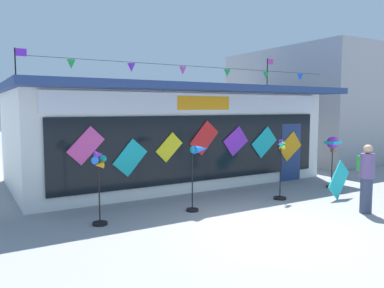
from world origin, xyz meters
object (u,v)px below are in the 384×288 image
Objects in this scene: wind_spinner_center_right at (333,147)px; display_kite_on_ground at (339,180)px; kite_shop_building at (165,133)px; wind_spinner_center_left at (281,169)px; wind_spinner_left at (199,162)px; person_near_camera at (366,177)px; wind_spinner_far_left at (99,176)px.

display_kite_on_ground is at bearing -133.85° from wind_spinner_center_right.
wind_spinner_center_left is at bearing -73.36° from kite_shop_building.
wind_spinner_left is 1.67× the size of display_kite_on_ground.
kite_shop_building is 5.66m from wind_spinner_center_right.
wind_spinner_center_left reaches higher than person_near_camera.
kite_shop_building reaches higher than wind_spinner_center_left.
kite_shop_building is 4.72m from wind_spinner_center_left.
wind_spinner_far_left is at bearing -131.75° from kite_shop_building.
wind_spinner_far_left is 6.33m from person_near_camera.
wind_spinner_center_left is (5.07, -0.27, -0.22)m from wind_spinner_far_left.
wind_spinner_far_left is at bearing 171.03° from display_kite_on_ground.
kite_shop_building is 6.92m from person_near_camera.
wind_spinner_center_left is at bearing -3.06° from wind_spinner_far_left.
person_near_camera is 1.71× the size of display_kite_on_ground.
kite_shop_building is at bearing 73.79° from wind_spinner_left.
wind_spinner_left is at bearing 166.46° from display_kite_on_ground.
person_near_camera is at bearing -34.25° from wind_spinner_left.
wind_spinner_far_left reaches higher than display_kite_on_ground.
wind_spinner_center_right reaches higher than display_kite_on_ground.
wind_spinner_center_right is at bearing 0.50° from wind_spinner_far_left.
wind_spinner_far_left is 6.65m from display_kite_on_ground.
display_kite_on_ground is (-1.06, -1.10, -0.79)m from wind_spinner_center_right.
kite_shop_building is 6.03m from display_kite_on_ground.
person_near_camera is (-1.74, -2.42, -0.43)m from wind_spinner_center_right.
wind_spinner_center_right is 3.01m from person_near_camera.
wind_spinner_center_left reaches higher than wind_spinner_far_left.
wind_spinner_left is 5.11m from wind_spinner_center_right.
wind_spinner_far_left reaches higher than wind_spinner_left.
display_kite_on_ground is (0.68, 1.32, -0.35)m from person_near_camera.
wind_spinner_left is 4.22m from display_kite_on_ground.
wind_spinner_center_right is at bearing 1.40° from wind_spinner_left.
wind_spinner_far_left is 0.98× the size of person_near_camera.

